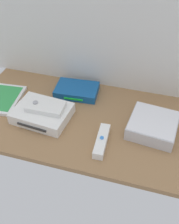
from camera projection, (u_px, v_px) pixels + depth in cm
name	position (u px, v px, depth cm)	size (l,w,h in cm)	color
ground_plane	(89.00, 121.00, 105.34)	(100.00, 48.00, 2.00)	#936D47
back_wall	(108.00, 15.00, 100.94)	(110.00, 1.20, 64.00)	silver
game_console	(42.00, 113.00, 104.11)	(22.31, 17.87, 4.40)	white
mini_computer	(153.00, 125.00, 98.59)	(18.62, 18.62, 5.30)	silver
game_case	(4.00, 99.00, 113.09)	(15.33, 20.20, 1.56)	white
network_router	(77.00, 90.00, 115.98)	(18.90, 13.40, 3.40)	#145193
remote_wand	(102.00, 141.00, 94.32)	(4.36, 14.97, 3.40)	white
remote_classic_pad	(45.00, 107.00, 102.21)	(14.58, 8.33, 2.40)	white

